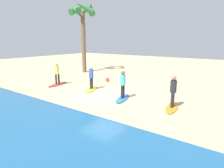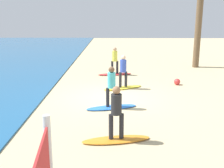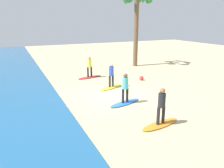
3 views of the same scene
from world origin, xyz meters
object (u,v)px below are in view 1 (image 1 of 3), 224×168
(surfer_orange, at_px, (173,89))
(beach_ball, at_px, (107,79))
(surfboard_yellow, at_px, (91,89))
(surfer_yellow, at_px, (91,76))
(surfboard_blue, at_px, (123,98))
(surfboard_red, at_px, (58,84))
(surfer_red, at_px, (57,72))
(palm_tree, at_px, (83,16))
(surfer_blue, at_px, (123,82))
(surfboard_orange, at_px, (172,107))

(surfer_orange, xyz_separation_m, beach_ball, (6.80, -3.32, -0.87))
(surfboard_yellow, distance_m, surfer_yellow, 0.99)
(surfer_orange, distance_m, surfboard_blue, 3.14)
(surfboard_red, bearing_deg, surfboard_blue, 77.36)
(surfer_yellow, height_order, surfer_red, same)
(surfer_yellow, relative_size, palm_tree, 0.22)
(beach_ball, bearing_deg, surfer_yellow, 105.27)
(surfboard_yellow, bearing_deg, surfer_yellow, -0.00)
(surfboard_yellow, bearing_deg, surfboard_red, -107.35)
(surfer_orange, height_order, surfboard_red, surfer_orange)
(surfer_blue, distance_m, surfboard_yellow, 3.23)
(surfboard_red, distance_m, beach_ball, 4.14)
(surfer_yellow, distance_m, beach_ball, 3.17)
(surfboard_red, bearing_deg, surfer_orange, 78.83)
(surfboard_blue, bearing_deg, surfer_orange, 77.58)
(surfer_orange, height_order, surfer_yellow, same)
(surfboard_orange, distance_m, palm_tree, 14.38)
(surfboard_orange, xyz_separation_m, surfer_red, (9.22, 0.05, 0.99))
(surfer_red, bearing_deg, surfer_orange, -179.71)
(surfboard_blue, height_order, surfer_blue, surfer_blue)
(surfer_orange, distance_m, surfer_blue, 2.98)
(surfer_orange, xyz_separation_m, surfboard_red, (9.22, 0.05, -0.99))
(surfer_yellow, relative_size, beach_ball, 4.88)
(surfer_orange, bearing_deg, surfboard_orange, -90.00)
(surfboard_blue, relative_size, beach_ball, 6.24)
(surfboard_orange, bearing_deg, surfboard_blue, -96.92)
(surfer_orange, xyz_separation_m, surfboard_yellow, (6.00, -0.38, -0.99))
(surfboard_yellow, relative_size, palm_tree, 0.29)
(surfer_orange, distance_m, surfer_yellow, 6.01)
(surfer_yellow, relative_size, surfer_red, 1.00)
(surfer_blue, relative_size, surfboard_yellow, 0.78)
(surfer_blue, bearing_deg, surfer_red, -1.19)
(surfer_blue, height_order, beach_ball, surfer_blue)
(surfboard_blue, xyz_separation_m, surfer_yellow, (3.03, -0.56, 0.99))
(surfboard_red, relative_size, beach_ball, 6.24)
(surfboard_orange, height_order, surfer_red, surfer_red)
(surfboard_blue, bearing_deg, surfer_red, -106.99)
(surfboard_blue, relative_size, surfer_blue, 1.28)
(surfer_blue, bearing_deg, surfboard_orange, -176.62)
(beach_ball, bearing_deg, surfer_orange, 154.00)
(surfboard_orange, distance_m, surfer_blue, 3.14)
(surfer_yellow, height_order, palm_tree, palm_tree)
(surfboard_blue, xyz_separation_m, palm_tree, (8.85, -5.89, 5.85))
(surfer_orange, bearing_deg, surfer_blue, 3.38)
(surfer_orange, distance_m, surfboard_yellow, 6.09)
(surfboard_red, distance_m, surfer_red, 0.99)
(surfer_orange, height_order, surfboard_yellow, surfer_orange)
(surfer_blue, bearing_deg, surfboard_yellow, -10.41)
(surfboard_blue, height_order, surfboard_red, same)
(surfer_orange, relative_size, surfer_yellow, 1.00)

